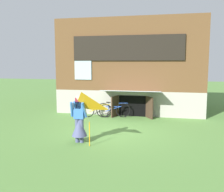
{
  "coord_description": "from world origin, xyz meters",
  "views": [
    {
      "loc": [
        2.03,
        -9.69,
        2.68
      ],
      "look_at": [
        -0.23,
        0.52,
        1.33
      ],
      "focal_mm": 41.05,
      "sensor_mm": 36.0,
      "label": 1
    }
  ],
  "objects_px": {
    "bicycle_blue": "(113,110)",
    "person": "(79,123)",
    "kite": "(82,106)",
    "bicycle_yellow": "(97,110)"
  },
  "relations": [
    {
      "from": "bicycle_blue",
      "to": "bicycle_yellow",
      "type": "distance_m",
      "value": 0.83
    },
    {
      "from": "kite",
      "to": "bicycle_blue",
      "type": "relative_size",
      "value": 1.02
    },
    {
      "from": "person",
      "to": "bicycle_yellow",
      "type": "distance_m",
      "value": 4.1
    },
    {
      "from": "person",
      "to": "kite",
      "type": "xyz_separation_m",
      "value": [
        0.27,
        -0.53,
        0.67
      ]
    },
    {
      "from": "person",
      "to": "kite",
      "type": "height_order",
      "value": "kite"
    },
    {
      "from": "kite",
      "to": "person",
      "type": "bearing_deg",
      "value": 117.48
    },
    {
      "from": "bicycle_blue",
      "to": "person",
      "type": "bearing_deg",
      "value": -106.17
    },
    {
      "from": "person",
      "to": "bicycle_yellow",
      "type": "bearing_deg",
      "value": 115.42
    },
    {
      "from": "person",
      "to": "kite",
      "type": "bearing_deg",
      "value": -44.75
    },
    {
      "from": "bicycle_blue",
      "to": "bicycle_yellow",
      "type": "xyz_separation_m",
      "value": [
        -0.81,
        -0.16,
        -0.03
      ]
    }
  ]
}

